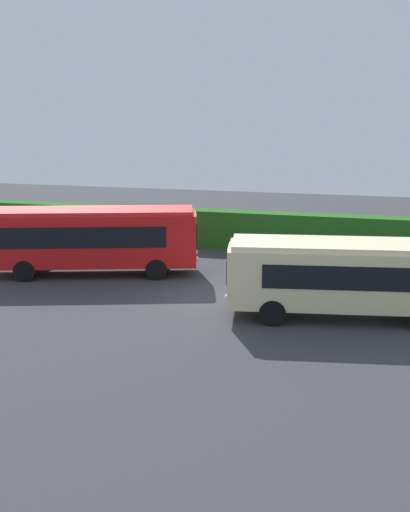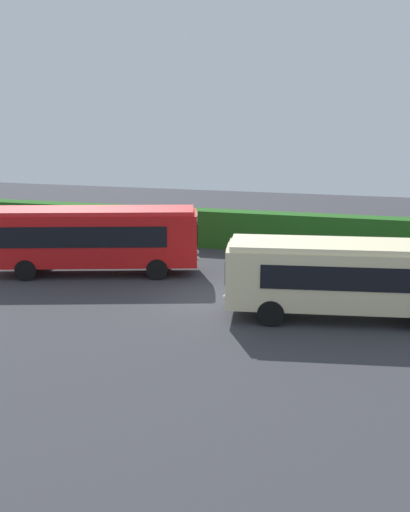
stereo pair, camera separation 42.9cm
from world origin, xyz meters
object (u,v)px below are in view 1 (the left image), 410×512
bus_red (93,237)px  bus_cream (346,274)px  person_left (45,243)px  person_center (327,267)px

bus_red → bus_cream: size_ratio=1.09×
person_left → person_center: person_center is taller
person_center → bus_red: bearing=-77.2°
person_left → bus_cream: bearing=31.0°
bus_red → bus_cream: (11.84, -3.36, -0.11)m
bus_cream → person_center: 3.72m
bus_red → person_center: (10.99, 0.20, -0.80)m
bus_red → person_left: 3.93m
bus_red → person_center: 11.02m
bus_cream → person_center: bus_cream is taller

